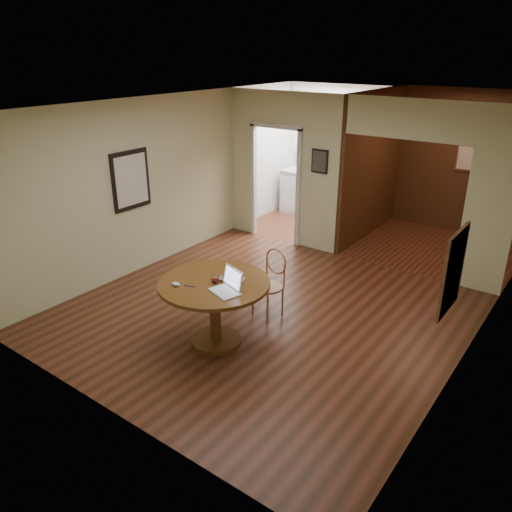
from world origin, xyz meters
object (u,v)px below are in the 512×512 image
Objects in this scene: closed_laptop at (231,281)px; dining_table at (215,298)px; chair at (271,279)px; open_laptop at (229,285)px.

dining_table is at bearing -170.22° from closed_laptop.
chair is 1.13m from open_laptop.
dining_table is 3.26× the size of open_laptop.
closed_laptop is at bearing -78.71° from chair.
chair is (0.14, 0.99, -0.09)m from dining_table.
open_laptop reaches higher than closed_laptop.
chair reaches higher than closed_laptop.
open_laptop is (0.28, -0.07, 0.28)m from dining_table.
open_laptop is at bearing -83.32° from closed_laptop.
open_laptop is at bearing -14.60° from dining_table.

